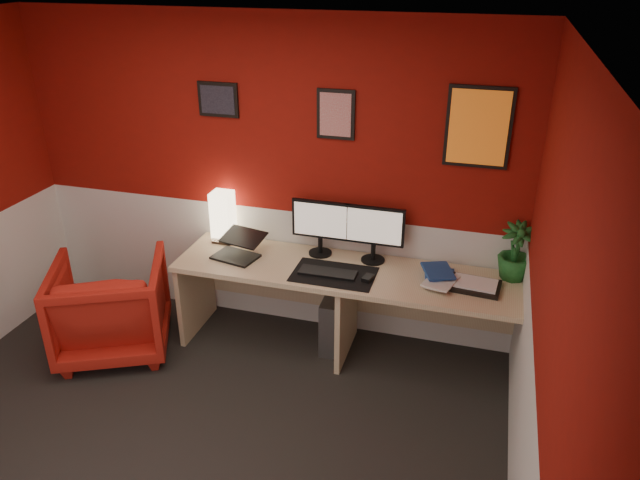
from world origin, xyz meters
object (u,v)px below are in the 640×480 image
Objects in this scene: monitor_left at (320,220)px; monitor_right at (374,226)px; desk at (347,312)px; pc_tower at (338,319)px; laptop at (235,245)px; shoji_lamp at (223,218)px; zen_tray at (475,286)px; potted_plant at (516,252)px; armchair at (111,307)px.

monitor_left is 0.42m from monitor_right.
desk is 5.78× the size of pc_tower.
desk is at bearing 14.80° from laptop.
shoji_lamp is at bearing 168.65° from desk.
monitor_left is at bearing -0.91° from shoji_lamp.
potted_plant is at bearing 41.06° from zen_tray.
laptop is 0.57× the size of monitor_left.
desk is at bearing 168.75° from armchair.
pc_tower is (-0.10, 0.10, -0.14)m from desk.
armchair is (-0.68, -0.66, -0.55)m from shoji_lamp.
zen_tray is (0.91, 0.00, 0.38)m from desk.
shoji_lamp reaches higher than armchair.
monitor_left is (0.81, -0.01, 0.09)m from shoji_lamp.
shoji_lamp is 1.10m from armchair.
laptop is at bearing -166.58° from monitor_right.
monitor_left is at bearing 170.23° from zen_tray.
monitor_left is at bearing 178.10° from armchair.
monitor_right is 1.66× the size of zen_tray.
desk is 1.00m from laptop.
monitor_right is 0.84m from zen_tray.
monitor_right reaches higher than zen_tray.
armchair is at bearing -163.75° from pc_tower.
laptop is 1.07m from monitor_right.
monitor_right reaches higher than armchair.
zen_tray is 0.78× the size of pc_tower.
shoji_lamp is 0.69× the size of monitor_left.
desk is at bearing -11.35° from shoji_lamp.
shoji_lamp is at bearing 140.79° from laptop.
zen_tray is 2.74m from armchair.
pc_tower is 0.54× the size of armchair.
armchair is at bearing -156.50° from monitor_left.
potted_plant is (2.25, 0.00, 0.01)m from shoji_lamp.
shoji_lamp is at bearing 179.09° from monitor_left.
zen_tray is (1.79, 0.04, -0.09)m from laptop.
monitor_right reaches higher than potted_plant.
laptop is 0.57× the size of monitor_right.
laptop is 1.08m from armchair.
monitor_left is 1.66× the size of zen_tray.
armchair is (-2.93, -0.66, -0.56)m from potted_plant.
monitor_left reaches higher than shoji_lamp.
zen_tray reaches higher than desk.
monitor_left is 1.23m from zen_tray.
desk is 1.32m from potted_plant.
potted_plant is at bearing 0.89° from monitor_right.
shoji_lamp is 0.82m from monitor_left.
monitor_right is 0.70× the size of armchair.
shoji_lamp is 0.48× the size of armchair.
monitor_left is 1.37× the size of potted_plant.
monitor_right is at bearing 25.55° from laptop.
desk is 0.74m from monitor_left.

